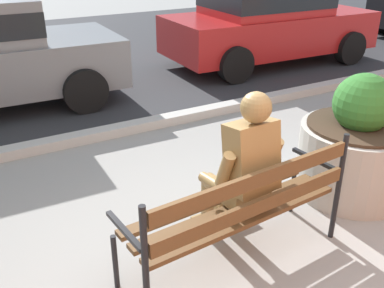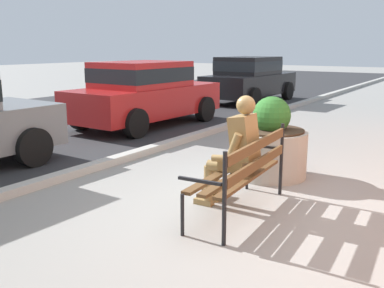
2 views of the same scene
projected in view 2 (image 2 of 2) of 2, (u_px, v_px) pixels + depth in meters
The scene contains 7 objects.
ground_plane at pixel (252, 213), 5.20m from camera, with size 80.00×80.00×0.00m, color gray.
curb_stone at pixel (79, 171), 6.74m from camera, with size 60.00×0.20×0.12m, color #B2AFA8.
park_bench at pixel (244, 169), 5.08m from camera, with size 1.83×0.66×0.95m.
bronze_statue_seated at pixel (233, 154), 5.27m from camera, with size 0.62×0.78×1.37m.
concrete_planter at pixel (271, 147), 6.60m from camera, with size 1.08×1.08×1.20m.
parked_car_red at pixel (144, 92), 10.77m from camera, with size 4.15×2.03×1.56m.
parked_car_black at pixel (249, 78), 15.49m from camera, with size 4.15×2.03×1.56m.
Camera 2 is at (-4.48, -2.10, 1.92)m, focal length 41.49 mm.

